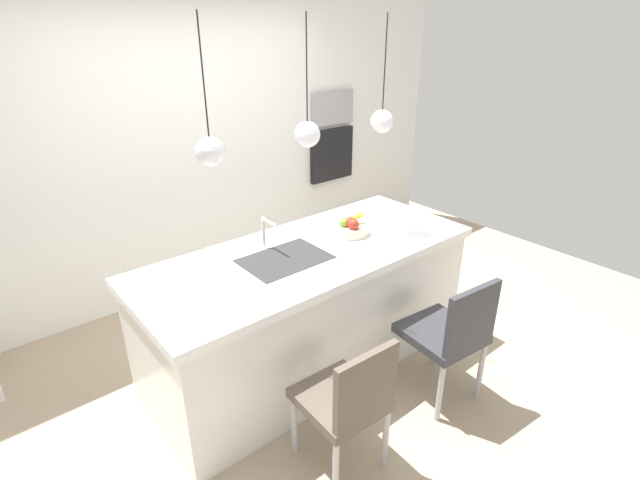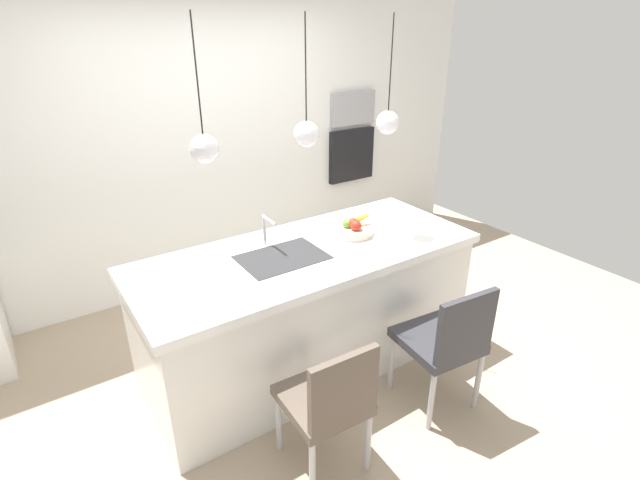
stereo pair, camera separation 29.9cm
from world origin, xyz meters
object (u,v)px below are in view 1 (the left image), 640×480
Objects in this scene: fruit_bowl at (351,227)px; microwave at (332,108)px; oven at (331,154)px; chair_middle at (450,332)px; chair_near at (348,399)px.

microwave is at bearing 53.16° from fruit_bowl.
oven is 0.61× the size of chair_middle.
oven reaches higher than fruit_bowl.
chair_near is at bearing -129.35° from oven.
microwave is at bearing 0.00° from oven.
fruit_bowl is 0.53× the size of microwave.
fruit_bowl is at bearing 46.73° from chair_near.
fruit_bowl is 0.33× the size of chair_near.
oven is 2.74m from chair_middle.
microwave reaches higher than oven.
oven is 3.21m from chair_near.
fruit_bowl is at bearing -126.84° from microwave.
chair_middle is (-1.11, -2.45, -0.99)m from microwave.
chair_middle is (0.89, -0.00, 0.03)m from chair_near.
microwave is (1.16, 1.55, 0.55)m from fruit_bowl.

